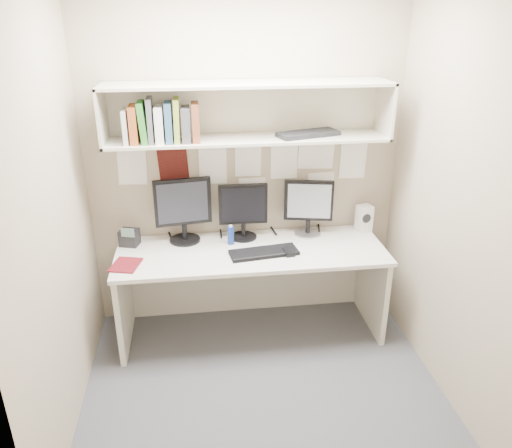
{
  "coord_description": "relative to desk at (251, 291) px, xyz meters",
  "views": [
    {
      "loc": [
        -0.39,
        -2.67,
        2.38
      ],
      "look_at": [
        -0.0,
        0.35,
        1.06
      ],
      "focal_mm": 35.0,
      "sensor_mm": 36.0,
      "label": 1
    }
  ],
  "objects": [
    {
      "name": "wall_back",
      "position": [
        0.0,
        0.35,
        0.93
      ],
      "size": [
        2.4,
        0.02,
        2.6
      ],
      "primitive_type": "cube",
      "color": "tan",
      "rests_on": "ground"
    },
    {
      "name": "blue_bottle",
      "position": [
        -0.14,
        0.11,
        0.44
      ],
      "size": [
        0.05,
        0.05,
        0.15
      ],
      "color": "navy",
      "rests_on": "desk"
    },
    {
      "name": "monitor_right",
      "position": [
        0.48,
        0.22,
        0.61
      ],
      "size": [
        0.38,
        0.21,
        0.44
      ],
      "rotation": [
        0.0,
        0.0,
        -0.2
      ],
      "color": "#A5A5AA",
      "rests_on": "desk"
    },
    {
      "name": "desk",
      "position": [
        0.0,
        0.0,
        0.0
      ],
      "size": [
        2.0,
        0.7,
        0.73
      ],
      "color": "silver",
      "rests_on": "floor"
    },
    {
      "name": "speaker",
      "position": [
        0.94,
        0.22,
        0.47
      ],
      "size": [
        0.13,
        0.13,
        0.21
      ],
      "rotation": [
        0.0,
        0.0,
        0.22
      ],
      "color": "silver",
      "rests_on": "desk"
    },
    {
      "name": "hutch_tray",
      "position": [
        0.43,
        0.14,
        1.19
      ],
      "size": [
        0.48,
        0.29,
        0.03
      ],
      "primitive_type": "cube",
      "rotation": [
        0.0,
        0.0,
        0.3
      ],
      "color": "black",
      "rests_on": "overhead_hutch"
    },
    {
      "name": "wall_front",
      "position": [
        0.0,
        -1.65,
        0.93
      ],
      "size": [
        2.4,
        0.02,
        2.6
      ],
      "primitive_type": "cube",
      "color": "tan",
      "rests_on": "ground"
    },
    {
      "name": "keyboard",
      "position": [
        0.08,
        -0.09,
        0.38
      ],
      "size": [
        0.52,
        0.24,
        0.02
      ],
      "primitive_type": "cube",
      "rotation": [
        0.0,
        0.0,
        0.14
      ],
      "color": "black",
      "rests_on": "desk"
    },
    {
      "name": "desk_phone",
      "position": [
        -0.91,
        0.19,
        0.43
      ],
      "size": [
        0.16,
        0.15,
        0.16
      ],
      "rotation": [
        0.0,
        0.0,
        -0.29
      ],
      "color": "black",
      "rests_on": "desk"
    },
    {
      "name": "monitor_center",
      "position": [
        -0.03,
        0.22,
        0.6
      ],
      "size": [
        0.37,
        0.21,
        0.44
      ],
      "rotation": [
        0.0,
        0.0,
        -0.01
      ],
      "color": "black",
      "rests_on": "desk"
    },
    {
      "name": "wall_left",
      "position": [
        -1.2,
        -0.65,
        0.93
      ],
      "size": [
        0.02,
        2.0,
        2.6
      ],
      "primitive_type": "cube",
      "color": "tan",
      "rests_on": "ground"
    },
    {
      "name": "maroon_notebook",
      "position": [
        -0.9,
        -0.15,
        0.37
      ],
      "size": [
        0.23,
        0.26,
        0.01
      ],
      "primitive_type": "cube",
      "rotation": [
        0.0,
        0.0,
        -0.25
      ],
      "color": "#5D1016",
      "rests_on": "desk"
    },
    {
      "name": "wall_right",
      "position": [
        1.2,
        -0.65,
        0.93
      ],
      "size": [
        0.02,
        2.0,
        2.6
      ],
      "primitive_type": "cube",
      "color": "tan",
      "rests_on": "ground"
    },
    {
      "name": "floor",
      "position": [
        0.0,
        -0.65,
        -0.37
      ],
      "size": [
        2.4,
        2.0,
        0.01
      ],
      "primitive_type": "cube",
      "color": "#424247",
      "rests_on": "ground"
    },
    {
      "name": "monitor_left",
      "position": [
        -0.49,
        0.22,
        0.63
      ],
      "size": [
        0.43,
        0.24,
        0.5
      ],
      "rotation": [
        0.0,
        0.0,
        0.15
      ],
      "color": "black",
      "rests_on": "desk"
    },
    {
      "name": "overhead_hutch",
      "position": [
        0.0,
        0.21,
        1.35
      ],
      "size": [
        2.0,
        0.38,
        0.4
      ],
      "color": "beige",
      "rests_on": "wall_back"
    },
    {
      "name": "book_stack",
      "position": [
        -0.59,
        0.1,
        1.3
      ],
      "size": [
        0.51,
        0.19,
        0.3
      ],
      "color": "#BAB8B3",
      "rests_on": "overhead_hutch"
    },
    {
      "name": "pinned_papers",
      "position": [
        0.0,
        0.34,
        0.88
      ],
      "size": [
        1.92,
        0.01,
        0.48
      ],
      "primitive_type": null,
      "color": "white",
      "rests_on": "wall_back"
    },
    {
      "name": "mouse",
      "position": [
        0.26,
        -0.12,
        0.38
      ],
      "size": [
        0.08,
        0.11,
        0.03
      ],
      "primitive_type": "cube",
      "rotation": [
        0.0,
        0.0,
        0.12
      ],
      "color": "black",
      "rests_on": "desk"
    }
  ]
}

